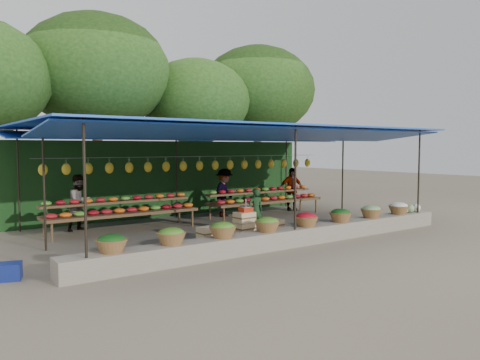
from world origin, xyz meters
TOP-DOWN VIEW (x-y plane):
  - ground at (0.00, 0.00)m, footprint 60.00×60.00m
  - stone_curb at (0.00, -2.75)m, footprint 10.60×0.55m
  - stall_canopy at (0.00, 0.06)m, footprint 10.80×6.60m
  - produce_baskets at (-0.10, -2.75)m, footprint 8.98×0.58m
  - netting_backdrop at (0.00, 3.15)m, footprint 10.60×0.06m
  - tree_row at (0.50, 6.09)m, footprint 16.51×5.50m
  - fruit_table_left at (-2.49, 1.35)m, footprint 4.21×0.95m
  - fruit_table_right at (2.51, 1.35)m, footprint 4.21×0.95m
  - crate_counter at (-0.82, -2.01)m, footprint 2.37×0.37m
  - weighing_scale at (-0.76, -2.01)m, footprint 0.29×0.29m
  - vendor_seated at (0.37, -0.92)m, footprint 0.48×0.36m
  - customer_left at (-3.41, 2.07)m, footprint 0.93×0.84m
  - customer_mid at (1.27, 1.95)m, footprint 1.19×1.04m
  - customer_right at (4.11, 1.82)m, footprint 0.99×0.70m
  - blue_crate_front at (-4.21, -2.43)m, footprint 0.51×0.38m
  - blue_crate_back at (-5.93, -2.05)m, footprint 0.58×0.49m

SIDE VIEW (x-z plane):
  - ground at x=0.00m, z-range 0.00..0.00m
  - blue_crate_front at x=-4.21m, z-range 0.00..0.29m
  - blue_crate_back at x=-5.93m, z-range 0.00..0.29m
  - stone_curb at x=0.00m, z-range 0.00..0.40m
  - crate_counter at x=-0.82m, z-range -0.07..0.70m
  - produce_baskets at x=-0.10m, z-range 0.40..0.73m
  - vendor_seated at x=0.37m, z-range 0.00..1.19m
  - fruit_table_left at x=-2.49m, z-range 0.14..1.07m
  - fruit_table_right at x=2.51m, z-range 0.14..1.07m
  - customer_left at x=-3.41m, z-range 0.00..1.55m
  - customer_right at x=4.11m, z-range 0.00..1.56m
  - customer_mid at x=1.27m, z-range 0.00..1.59m
  - weighing_scale at x=-0.76m, z-range 0.69..1.00m
  - netting_backdrop at x=0.00m, z-range 0.00..2.50m
  - stall_canopy at x=0.00m, z-range 1.27..4.09m
  - tree_row at x=0.50m, z-range 1.14..8.26m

